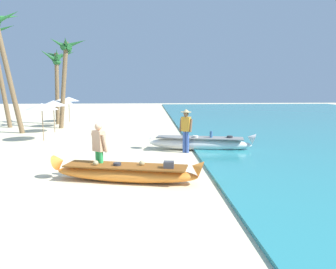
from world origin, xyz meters
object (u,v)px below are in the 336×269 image
at_px(person_vendor_hatted, 186,127).
at_px(palm_tree_tall_inland, 57,66).
at_px(person_tourist_customer, 99,147).
at_px(palm_tree_mid_cluster, 66,56).
at_px(boat_orange_foreground, 126,172).
at_px(boat_white_midground, 200,143).

xyz_separation_m(person_vendor_hatted, palm_tree_tall_inland, (-8.01, 10.49, 3.10)).
xyz_separation_m(person_vendor_hatted, person_tourist_customer, (-3.06, -3.62, -0.11)).
distance_m(person_tourist_customer, palm_tree_mid_cluster, 13.00).
distance_m(palm_tree_tall_inland, palm_tree_mid_cluster, 2.57).
distance_m(boat_orange_foreground, boat_white_midground, 5.31).
relative_size(boat_orange_foreground, palm_tree_tall_inland, 0.86).
relative_size(palm_tree_tall_inland, palm_tree_mid_cluster, 0.92).
bearing_deg(person_vendor_hatted, person_tourist_customer, -130.19).
bearing_deg(palm_tree_mid_cluster, person_tourist_customer, -72.59).
bearing_deg(boat_orange_foreground, palm_tree_mid_cluster, 110.32).
xyz_separation_m(boat_orange_foreground, person_vendor_hatted, (2.24, 4.01, 0.79)).
distance_m(boat_white_midground, palm_tree_tall_inland, 13.82).
xyz_separation_m(boat_white_midground, palm_tree_mid_cluster, (-7.44, 7.84, 4.31)).
relative_size(person_tourist_customer, palm_tree_mid_cluster, 0.29).
bearing_deg(boat_orange_foreground, person_vendor_hatted, 60.84).
xyz_separation_m(boat_orange_foreground, boat_white_midground, (2.89, 4.45, 0.04)).
height_order(person_tourist_customer, palm_tree_mid_cluster, palm_tree_mid_cluster).
distance_m(boat_orange_foreground, palm_tree_tall_inland, 16.09).
bearing_deg(palm_tree_mid_cluster, person_vendor_hatted, -50.64).
distance_m(person_tourist_customer, palm_tree_tall_inland, 15.30).
bearing_deg(boat_orange_foreground, palm_tree_tall_inland, 111.68).
relative_size(boat_orange_foreground, person_vendor_hatted, 2.49).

